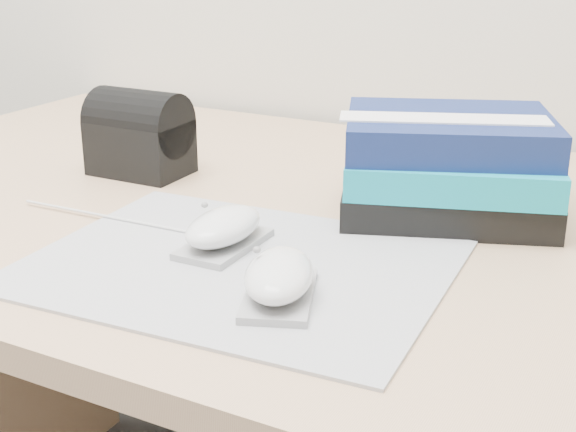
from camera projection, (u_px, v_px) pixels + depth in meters
The scene contains 7 objects.
desk at pixel (405, 380), 1.02m from camera, with size 1.60×0.80×0.73m.
mousepad at pixel (238, 265), 0.78m from camera, with size 0.40×0.31×0.00m, color gray.
mouse_rear at pixel (224, 229), 0.81m from camera, with size 0.06×0.11×0.05m.
mouse_front at pixel (279, 278), 0.70m from camera, with size 0.09×0.12×0.05m.
usb_cable at pixel (109, 217), 0.90m from camera, with size 0.00×0.00×0.24m, color silver.
book_stack at pixel (449, 166), 0.91m from camera, with size 0.28×0.25×0.12m.
pouch at pixel (139, 134), 1.05m from camera, with size 0.12×0.09×0.11m.
Camera 1 is at (0.28, 0.79, 1.04)m, focal length 50.00 mm.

